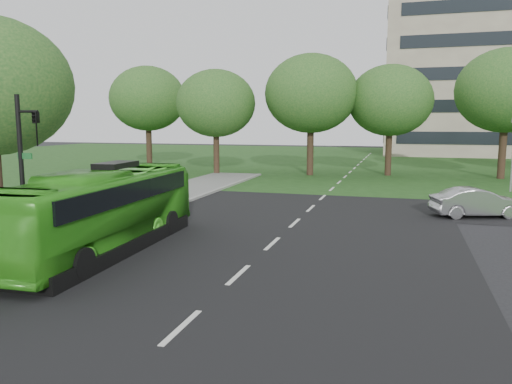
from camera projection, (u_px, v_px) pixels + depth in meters
ground at (257, 258)px, 16.78m from camera, size 160.00×160.00×0.00m
street_surfaces at (335, 181)px, 38.49m from camera, size 120.00×120.00×0.15m
tree_park_a at (216, 104)px, 42.44m from camera, size 6.74×6.74×8.96m
tree_park_b at (311, 94)px, 41.84m from camera, size 7.78×7.78×10.19m
tree_park_c at (390, 101)px, 41.62m from camera, size 6.99×6.99×9.28m
tree_park_d at (506, 91)px, 39.08m from camera, size 7.77×7.77×10.28m
tree_park_f at (148, 99)px, 49.40m from camera, size 7.49×7.49×10.00m
bus at (102, 211)px, 17.53m from camera, size 2.78×10.38×2.87m
sedan at (477, 203)px, 23.90m from camera, size 4.51×2.72×1.40m
traffic_light at (26, 165)px, 15.98m from camera, size 0.86×0.24×5.41m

